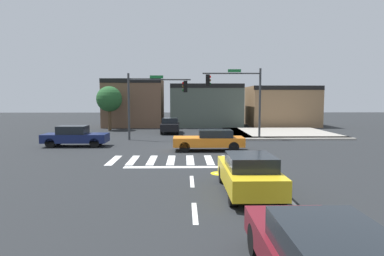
% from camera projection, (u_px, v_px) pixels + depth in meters
% --- Properties ---
extents(ground_plane, '(120.00, 120.00, 0.00)m').
position_uv_depth(ground_plane, '(189.00, 148.00, 23.94)').
color(ground_plane, '#232628').
extents(crosswalk_near, '(9.02, 3.06, 0.01)m').
position_uv_depth(crosswalk_near, '(190.00, 160.00, 19.46)').
color(crosswalk_near, silver).
rests_on(crosswalk_near, ground_plane).
extents(lane_markings, '(6.80, 18.75, 0.01)m').
position_uv_depth(lane_markings, '(225.00, 194.00, 12.58)').
color(lane_markings, white).
rests_on(lane_markings, ground_plane).
extents(bike_detector_marking, '(0.94, 0.94, 0.01)m').
position_uv_depth(bike_detector_marking, '(221.00, 173.00, 15.99)').
color(bike_detector_marking, yellow).
rests_on(bike_detector_marking, ground_plane).
extents(curb_corner_northeast, '(10.00, 10.60, 0.15)m').
position_uv_depth(curb_corner_northeast, '(275.00, 133.00, 33.49)').
color(curb_corner_northeast, '#9E998E').
rests_on(curb_corner_northeast, ground_plane).
extents(storefront_row, '(25.88, 6.72, 5.74)m').
position_uv_depth(storefront_row, '(210.00, 105.00, 42.89)').
color(storefront_row, brown).
rests_on(storefront_row, ground_plane).
extents(traffic_signal_northeast, '(4.93, 0.32, 5.97)m').
position_uv_depth(traffic_signal_northeast, '(238.00, 90.00, 28.90)').
color(traffic_signal_northeast, '#383A3D').
rests_on(traffic_signal_northeast, ground_plane).
extents(traffic_signal_northwest, '(5.24, 0.32, 5.53)m').
position_uv_depth(traffic_signal_northwest, '(154.00, 94.00, 28.56)').
color(traffic_signal_northwest, '#383A3D').
rests_on(traffic_signal_northwest, ground_plane).
extents(car_orange, '(4.66, 1.72, 1.39)m').
position_uv_depth(car_orange, '(210.00, 140.00, 22.91)').
color(car_orange, orange).
rests_on(car_orange, ground_plane).
extents(car_navy, '(4.55, 1.77, 1.50)m').
position_uv_depth(car_navy, '(75.00, 136.00, 24.91)').
color(car_navy, '#141E4C').
rests_on(car_navy, ground_plane).
extents(car_yellow, '(1.81, 4.60, 1.49)m').
position_uv_depth(car_yellow, '(249.00, 173.00, 12.57)').
color(car_yellow, gold).
rests_on(car_yellow, ground_plane).
extents(car_black, '(1.74, 4.16, 1.51)m').
position_uv_depth(car_black, '(170.00, 125.00, 34.33)').
color(car_black, black).
rests_on(car_black, ground_plane).
extents(roadside_tree, '(2.77, 2.77, 4.78)m').
position_uv_depth(roadside_tree, '(109.00, 99.00, 37.41)').
color(roadside_tree, '#4C3823').
rests_on(roadside_tree, ground_plane).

